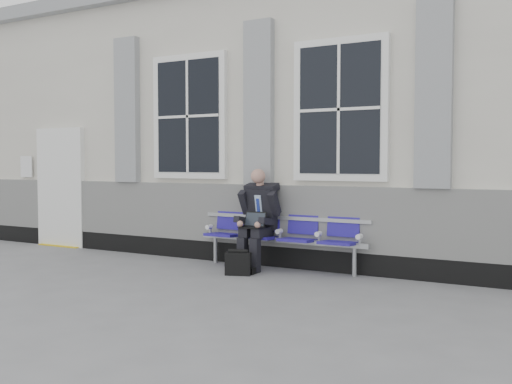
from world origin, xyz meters
The scene contains 5 objects.
ground centered at (0.00, 0.00, 0.00)m, with size 70.00×70.00×0.00m, color slate.
station_building centered at (-0.02, 3.47, 2.22)m, with size 14.40×4.40×4.49m.
bench centered at (-0.47, 1.32, 0.55)m, with size 2.60×0.47×0.91m.
businessman centered at (-0.77, 1.19, 0.78)m, with size 0.58×0.78×1.44m.
briefcase centered at (-0.80, 0.65, 0.16)m, with size 0.37×0.25×0.35m.
Camera 1 is at (3.06, -5.98, 1.53)m, focal length 40.00 mm.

